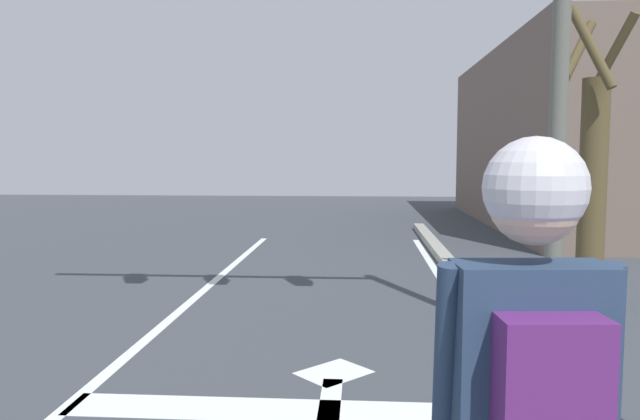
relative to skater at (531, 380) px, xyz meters
The scene contains 5 objects.
stop_bar 2.99m from the skater, 108.04° to the left, with size 3.49×0.40×0.01m, color silver.
lane_arrow_stem 2.88m from the skater, 104.89° to the left, with size 0.16×1.40×0.01m, color silver.
lane_arrow_head 3.65m from the skater, 101.24° to the left, with size 0.56×0.44×0.01m, color silver.
skater is the anchor object (origin of this frame).
roadside_tree 6.60m from the skater, 68.29° to the left, with size 0.96×0.96×3.64m.
Camera 1 is at (1.74, 2.97, 1.84)m, focal length 33.56 mm.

